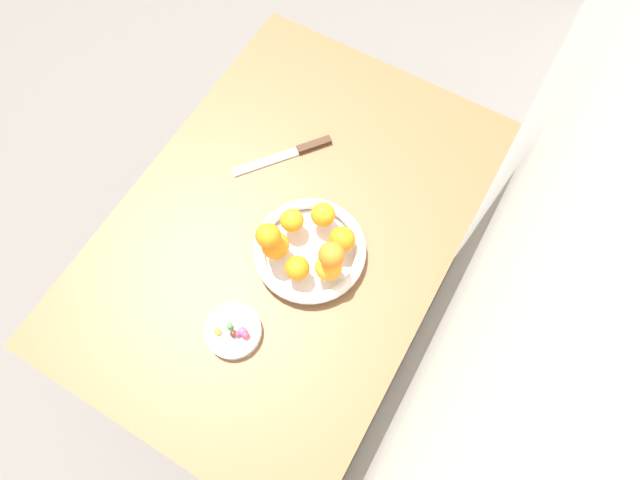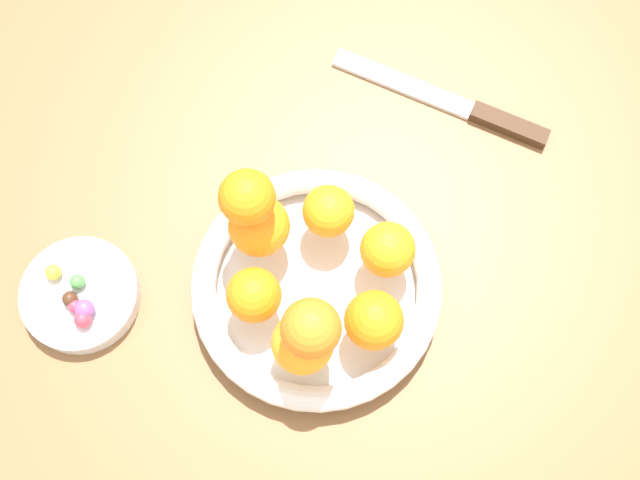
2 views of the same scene
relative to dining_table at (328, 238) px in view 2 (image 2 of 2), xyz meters
name	(u,v)px [view 2 (image 2 of 2)]	position (x,y,z in m)	size (l,w,h in m)	color
ground_plane	(325,348)	(0.00, 0.00, -0.65)	(6.00, 6.00, 0.00)	slate
dining_table	(328,238)	(0.00, 0.00, 0.00)	(1.10, 0.76, 0.74)	brown
fruit_bowl	(317,287)	(0.03, 0.09, 0.11)	(0.26, 0.26, 0.04)	silver
candy_dish	(81,295)	(0.27, 0.03, 0.10)	(0.12, 0.12, 0.02)	silver
orange_0	(303,343)	(0.06, 0.15, 0.16)	(0.06, 0.06, 0.06)	orange
orange_1	(374,320)	(-0.01, 0.14, 0.16)	(0.06, 0.06, 0.06)	orange
orange_2	(387,249)	(-0.04, 0.08, 0.16)	(0.06, 0.06, 0.06)	orange
orange_3	(329,211)	(0.01, 0.02, 0.15)	(0.05, 0.05, 0.05)	orange
orange_4	(259,226)	(0.08, 0.03, 0.16)	(0.06, 0.06, 0.06)	orange
orange_5	(254,295)	(0.10, 0.09, 0.16)	(0.05, 0.05, 0.05)	orange
orange_6	(247,197)	(0.08, 0.02, 0.22)	(0.05, 0.05, 0.05)	orange
orange_7	(311,328)	(0.05, 0.15, 0.22)	(0.06, 0.06, 0.06)	orange
candy_ball_0	(70,299)	(0.28, 0.04, 0.12)	(0.02, 0.02, 0.02)	#472819
candy_ball_1	(83,319)	(0.27, 0.07, 0.12)	(0.02, 0.02, 0.02)	#C6384C
candy_ball_2	(53,272)	(0.29, 0.01, 0.12)	(0.02, 0.02, 0.02)	gold
candy_ball_3	(77,282)	(0.27, 0.03, 0.12)	(0.02, 0.02, 0.02)	#4C9947
candy_ball_4	(75,306)	(0.28, 0.05, 0.12)	(0.01, 0.01, 0.01)	#C6384C
candy_ball_5	(85,309)	(0.27, 0.06, 0.12)	(0.02, 0.02, 0.02)	#8C4C99
knife	(458,105)	(-0.17, -0.09, 0.09)	(0.22, 0.18, 0.01)	#3F2819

